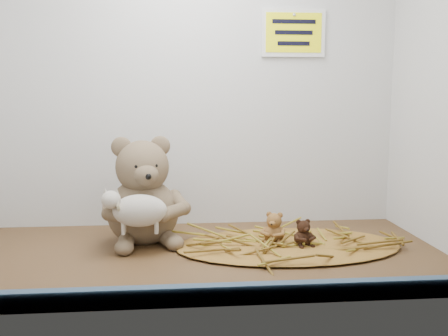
{
  "coord_description": "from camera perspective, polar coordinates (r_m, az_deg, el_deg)",
  "views": [
    {
      "loc": [
        -2.87,
        -113.63,
        36.52
      ],
      "look_at": [
        7.85,
        3.58,
        20.08
      ],
      "focal_mm": 40.0,
      "sensor_mm": 36.0,
      "label": 1
    }
  ],
  "objects": [
    {
      "name": "straw_bed",
      "position": [
        1.26,
        7.35,
        -8.73
      ],
      "size": [
        56.15,
        32.6,
        1.09
      ],
      "primitive_type": "ellipsoid",
      "color": "brown",
      "rests_on": "shelf_floor"
    },
    {
      "name": "wall_sign",
      "position": [
        1.48,
        7.93,
        15.06
      ],
      "size": [
        16.0,
        1.2,
        11.0
      ],
      "primitive_type": "cube",
      "color": "#EFED0C",
      "rests_on": "back_wall"
    },
    {
      "name": "mini_teddy_brown",
      "position": [
        1.24,
        9.04,
        -7.19
      ],
      "size": [
        6.5,
        6.72,
        6.63
      ],
      "primitive_type": null,
      "rotation": [
        0.0,
        0.0,
        0.23
      ],
      "color": "black",
      "rests_on": "straw_bed"
    },
    {
      "name": "alcove_shell",
      "position": [
        1.23,
        -3.96,
        11.89
      ],
      "size": [
        120.4,
        60.2,
        90.4
      ],
      "color": "#402B16",
      "rests_on": "ground"
    },
    {
      "name": "mini_teddy_tan",
      "position": [
        1.26,
        5.76,
        -6.63
      ],
      "size": [
        8.4,
        8.57,
        7.72
      ],
      "primitive_type": null,
      "rotation": [
        0.0,
        0.0,
        -0.43
      ],
      "color": "#975C31",
      "rests_on": "straw_bed"
    },
    {
      "name": "front_rail",
      "position": [
        0.92,
        -3.14,
        -14.31
      ],
      "size": [
        119.28,
        2.2,
        3.6
      ],
      "primitive_type": "cube",
      "color": "#3A5470",
      "rests_on": "shelf_floor"
    },
    {
      "name": "main_teddy",
      "position": [
        1.28,
        -9.31,
        -2.49
      ],
      "size": [
        26.61,
        27.51,
        27.13
      ],
      "primitive_type": null,
      "rotation": [
        0.0,
        0.0,
        0.23
      ],
      "color": "#786349",
      "rests_on": "shelf_floor"
    },
    {
      "name": "toy_lamb",
      "position": [
        1.19,
        -9.6,
        -4.83
      ],
      "size": [
        16.63,
        10.15,
        10.75
      ],
      "primitive_type": null,
      "color": "beige",
      "rests_on": "main_teddy"
    }
  ]
}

